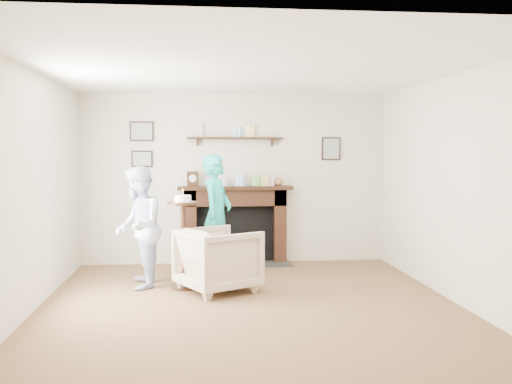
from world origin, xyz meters
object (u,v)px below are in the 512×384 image
Objects in this scene: woman at (217,274)px; pedestal_table at (183,227)px; man at (139,287)px; armchair at (218,291)px.

pedestal_table is (-0.43, -0.74, 0.74)m from woman.
pedestal_table is (0.54, -0.09, 0.74)m from man.
woman is 1.34× the size of pedestal_table.
man is at bearing 45.32° from armchair.
pedestal_table is at bearing 76.89° from man.
pedestal_table reaches higher than man.
armchair is 0.69× the size of pedestal_table.
man is 1.17m from woman.
man reaches higher than armchair.
man is at bearing 146.40° from woman.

